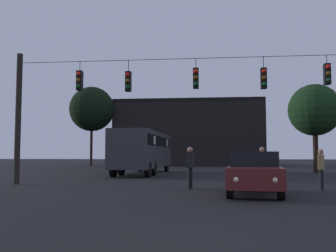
{
  "coord_description": "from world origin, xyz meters",
  "views": [
    {
      "loc": [
        0.43,
        -6.14,
        1.42
      ],
      "look_at": [
        -1.43,
        11.55,
        2.75
      ],
      "focal_mm": 40.79,
      "sensor_mm": 36.0,
      "label": 1
    }
  ],
  "objects_px": {
    "city_bus": "(144,148)",
    "tree_left_silhouette": "(315,110)",
    "pedestrian_crossing_left": "(262,163)",
    "car_near_right": "(254,172)",
    "tree_behind_building": "(92,109)",
    "pedestrian_crossing_center": "(321,167)",
    "pedestrian_crossing_right": "(190,165)"
  },
  "relations": [
    {
      "from": "pedestrian_crossing_right",
      "to": "tree_behind_building",
      "type": "xyz_separation_m",
      "value": [
        -13.74,
        30.24,
        6.11
      ]
    },
    {
      "from": "pedestrian_crossing_left",
      "to": "tree_left_silhouette",
      "type": "height_order",
      "value": "tree_left_silhouette"
    },
    {
      "from": "car_near_right",
      "to": "tree_left_silhouette",
      "type": "relative_size",
      "value": 0.65
    },
    {
      "from": "tree_behind_building",
      "to": "pedestrian_crossing_left",
      "type": "bearing_deg",
      "value": -58.38
    },
    {
      "from": "city_bus",
      "to": "pedestrian_crossing_left",
      "type": "distance_m",
      "value": 11.67
    },
    {
      "from": "pedestrian_crossing_center",
      "to": "tree_left_silhouette",
      "type": "height_order",
      "value": "tree_left_silhouette"
    },
    {
      "from": "city_bus",
      "to": "tree_behind_building",
      "type": "distance_m",
      "value": 21.65
    },
    {
      "from": "car_near_right",
      "to": "tree_behind_building",
      "type": "distance_m",
      "value": 36.68
    },
    {
      "from": "tree_left_silhouette",
      "to": "tree_behind_building",
      "type": "bearing_deg",
      "value": 145.05
    },
    {
      "from": "pedestrian_crossing_left",
      "to": "car_near_right",
      "type": "bearing_deg",
      "value": -101.36
    },
    {
      "from": "pedestrian_crossing_right",
      "to": "car_near_right",
      "type": "bearing_deg",
      "value": -41.46
    },
    {
      "from": "city_bus",
      "to": "car_near_right",
      "type": "height_order",
      "value": "city_bus"
    },
    {
      "from": "city_bus",
      "to": "tree_left_silhouette",
      "type": "relative_size",
      "value": 1.61
    },
    {
      "from": "city_bus",
      "to": "tree_behind_building",
      "type": "bearing_deg",
      "value": 117.82
    },
    {
      "from": "tree_left_silhouette",
      "to": "tree_behind_building",
      "type": "height_order",
      "value": "tree_behind_building"
    },
    {
      "from": "pedestrian_crossing_left",
      "to": "tree_left_silhouette",
      "type": "distance_m",
      "value": 13.65
    },
    {
      "from": "city_bus",
      "to": "tree_left_silhouette",
      "type": "bearing_deg",
      "value": 11.81
    },
    {
      "from": "pedestrian_crossing_right",
      "to": "tree_left_silhouette",
      "type": "distance_m",
      "value": 17.37
    },
    {
      "from": "pedestrian_crossing_center",
      "to": "tree_left_silhouette",
      "type": "xyz_separation_m",
      "value": [
        3.71,
        14.41,
        3.91
      ]
    },
    {
      "from": "pedestrian_crossing_right",
      "to": "tree_behind_building",
      "type": "height_order",
      "value": "tree_behind_building"
    },
    {
      "from": "city_bus",
      "to": "pedestrian_crossing_center",
      "type": "distance_m",
      "value": 14.93
    },
    {
      "from": "pedestrian_crossing_left",
      "to": "pedestrian_crossing_right",
      "type": "xyz_separation_m",
      "value": [
        -3.31,
        -2.55,
        -0.03
      ]
    },
    {
      "from": "pedestrian_crossing_right",
      "to": "pedestrian_crossing_left",
      "type": "bearing_deg",
      "value": 37.6
    },
    {
      "from": "city_bus",
      "to": "car_near_right",
      "type": "distance_m",
      "value": 15.18
    },
    {
      "from": "pedestrian_crossing_left",
      "to": "pedestrian_crossing_center",
      "type": "xyz_separation_m",
      "value": [
        1.96,
        -2.6,
        -0.09
      ]
    },
    {
      "from": "pedestrian_crossing_center",
      "to": "city_bus",
      "type": "bearing_deg",
      "value": 128.17
    },
    {
      "from": "pedestrian_crossing_center",
      "to": "tree_behind_building",
      "type": "bearing_deg",
      "value": 122.11
    },
    {
      "from": "city_bus",
      "to": "tree_behind_building",
      "type": "relative_size",
      "value": 1.12
    },
    {
      "from": "car_near_right",
      "to": "tree_left_silhouette",
      "type": "xyz_separation_m",
      "value": [
        6.61,
        16.46,
        4.04
      ]
    },
    {
      "from": "pedestrian_crossing_center",
      "to": "pedestrian_crossing_right",
      "type": "height_order",
      "value": "pedestrian_crossing_right"
    },
    {
      "from": "city_bus",
      "to": "pedestrian_crossing_left",
      "type": "bearing_deg",
      "value": -51.5
    },
    {
      "from": "pedestrian_crossing_right",
      "to": "tree_behind_building",
      "type": "bearing_deg",
      "value": 114.43
    }
  ]
}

